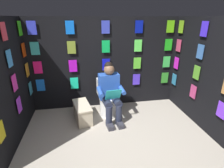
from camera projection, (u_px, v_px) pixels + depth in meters
The scene contains 7 objects.
ground_plane at pixel (125, 162), 2.58m from camera, with size 30.00×30.00×0.00m, color #B2A899.
display_wall_back at pixel (106, 64), 3.99m from camera, with size 3.40×0.14×2.02m.
display_wall_left at pixel (200, 72), 3.36m from camera, with size 0.14×1.87×2.02m.
display_wall_right at pixel (9, 83), 2.81m from camera, with size 0.14×1.87×2.02m.
toilet at pixel (108, 100), 3.80m from camera, with size 0.43×0.57×0.77m.
person_reading at pixel (110, 92), 3.50m from camera, with size 0.55×0.71×1.19m.
comic_longbox_near at pixel (82, 112), 3.59m from camera, with size 0.41×0.69×0.36m.
Camera 1 is at (0.53, 1.94, 2.00)m, focal length 28.14 mm.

